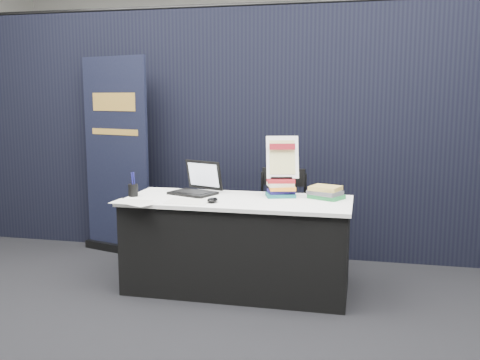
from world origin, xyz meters
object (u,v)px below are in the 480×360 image
Objects in this scene: display_table at (238,244)px; book_stack_short at (325,192)px; book_stack_tall at (281,188)px; stacking_chair at (281,216)px; laptop at (194,186)px; pullup_banner at (117,167)px; info_sign at (282,158)px.

display_table is 6.21× the size of book_stack_short.
display_table is 0.58m from book_stack_tall.
stacking_chair is (0.27, 0.51, 0.13)m from display_table.
book_stack_short is 0.61m from stacking_chair.
laptop is 1.68× the size of book_stack_tall.
pullup_banner is 1.74m from stacking_chair.
stacking_chair is at bearing 140.30° from book_stack_short.
laptop reaches higher than book_stack_tall.
book_stack_tall is 0.36m from book_stack_short.
info_sign is 1.84m from pullup_banner.
pullup_banner is 2.12× the size of stacking_chair.
pullup_banner is at bearing 176.36° from stacking_chair.
info_sign is at bearing 32.22° from display_table.
laptop reaches higher than display_table.
pullup_banner is (-1.00, 0.61, 0.05)m from laptop.
stacking_chair is (-0.05, 0.31, -0.56)m from info_sign.
info_sign is at bearing 24.70° from laptop.
pullup_banner is at bearing 146.65° from info_sign.
stacking_chair is (-0.41, 0.34, -0.29)m from book_stack_short.
book_stack_short is at bearing 21.94° from laptop.
laptop is 1.19× the size of info_sign.
laptop is 0.83m from stacking_chair.
laptop is 1.18m from pullup_banner.
stacking_chair is (0.68, 0.35, -0.30)m from laptop.
book_stack_tall is 0.28× the size of stacking_chair.
pullup_banner reaches higher than display_table.
display_table is 4.22× the size of laptop.
pullup_banner reaches higher than laptop.
stacking_chair reaches higher than book_stack_tall.
display_table is 0.92× the size of pullup_banner.
pullup_banner reaches higher than stacking_chair.
display_table is 0.82m from book_stack_short.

